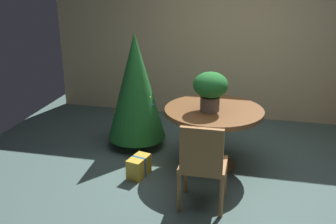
{
  "coord_description": "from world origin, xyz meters",
  "views": [
    {
      "loc": [
        0.29,
        -4.0,
        2.27
      ],
      "look_at": [
        -0.64,
        0.12,
        0.75
      ],
      "focal_mm": 41.62,
      "sensor_mm": 36.0,
      "label": 1
    }
  ],
  "objects_px": {
    "round_dining_table": "(213,124)",
    "potted_plant": "(210,121)",
    "wooden_chair_near": "(202,162)",
    "holiday_tree": "(136,87)",
    "flower_vase": "(211,88)",
    "gift_box_gold": "(139,167)"
  },
  "relations": [
    {
      "from": "round_dining_table",
      "to": "gift_box_gold",
      "type": "height_order",
      "value": "round_dining_table"
    },
    {
      "from": "gift_box_gold",
      "to": "potted_plant",
      "type": "height_order",
      "value": "potted_plant"
    },
    {
      "from": "round_dining_table",
      "to": "holiday_tree",
      "type": "bearing_deg",
      "value": 159.88
    },
    {
      "from": "wooden_chair_near",
      "to": "holiday_tree",
      "type": "distance_m",
      "value": 1.74
    },
    {
      "from": "round_dining_table",
      "to": "gift_box_gold",
      "type": "xyz_separation_m",
      "value": [
        -0.81,
        -0.43,
        -0.44
      ]
    },
    {
      "from": "round_dining_table",
      "to": "gift_box_gold",
      "type": "distance_m",
      "value": 1.02
    },
    {
      "from": "round_dining_table",
      "to": "holiday_tree",
      "type": "height_order",
      "value": "holiday_tree"
    },
    {
      "from": "flower_vase",
      "to": "holiday_tree",
      "type": "relative_size",
      "value": 0.29
    },
    {
      "from": "flower_vase",
      "to": "potted_plant",
      "type": "height_order",
      "value": "flower_vase"
    },
    {
      "from": "round_dining_table",
      "to": "gift_box_gold",
      "type": "bearing_deg",
      "value": -152.01
    },
    {
      "from": "round_dining_table",
      "to": "potted_plant",
      "type": "bearing_deg",
      "value": 98.45
    },
    {
      "from": "flower_vase",
      "to": "wooden_chair_near",
      "type": "height_order",
      "value": "flower_vase"
    },
    {
      "from": "flower_vase",
      "to": "wooden_chair_near",
      "type": "xyz_separation_m",
      "value": [
        0.04,
        -0.86,
        -0.51
      ]
    },
    {
      "from": "holiday_tree",
      "to": "potted_plant",
      "type": "distance_m",
      "value": 1.25
    },
    {
      "from": "wooden_chair_near",
      "to": "holiday_tree",
      "type": "xyz_separation_m",
      "value": [
        -1.08,
        1.32,
        0.33
      ]
    },
    {
      "from": "flower_vase",
      "to": "holiday_tree",
      "type": "bearing_deg",
      "value": 155.88
    },
    {
      "from": "holiday_tree",
      "to": "potted_plant",
      "type": "relative_size",
      "value": 3.75
    },
    {
      "from": "wooden_chair_near",
      "to": "potted_plant",
      "type": "xyz_separation_m",
      "value": [
        -0.14,
        1.87,
        -0.29
      ]
    },
    {
      "from": "round_dining_table",
      "to": "flower_vase",
      "type": "height_order",
      "value": "flower_vase"
    },
    {
      "from": "wooden_chair_near",
      "to": "potted_plant",
      "type": "bearing_deg",
      "value": 94.3
    },
    {
      "from": "round_dining_table",
      "to": "wooden_chair_near",
      "type": "bearing_deg",
      "value": -90.0
    },
    {
      "from": "round_dining_table",
      "to": "flower_vase",
      "type": "xyz_separation_m",
      "value": [
        -0.04,
        -0.07,
        0.47
      ]
    }
  ]
}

